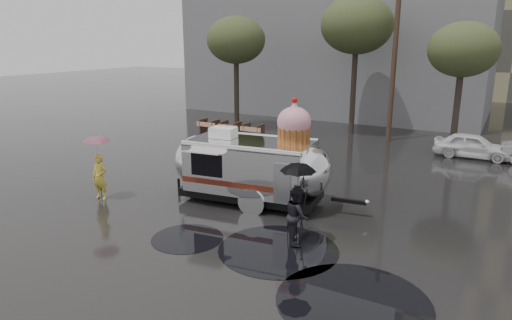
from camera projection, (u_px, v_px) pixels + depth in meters
The scene contains 14 objects.
ground at pixel (212, 211), 15.37m from camera, with size 120.00×120.00×0.00m, color black.
puddles at pixel (290, 252), 12.36m from camera, with size 7.97×10.53×0.01m.
grey_building at pixel (342, 27), 35.81m from camera, with size 22.00×12.00×13.00m, color slate.
utility_pole at pixel (394, 57), 24.80m from camera, with size 1.60×0.28×9.00m.
tree_left at pixel (236, 41), 28.22m from camera, with size 3.64×3.64×6.95m.
tree_mid at pixel (357, 25), 26.38m from camera, with size 4.20×4.20×8.03m.
tree_right at pixel (463, 50), 22.20m from camera, with size 3.36×3.36×6.42m.
barricade_row at pixel (231, 130), 26.26m from camera, with size 4.30×0.80×1.00m.
airstream_trailer at pixel (253, 165), 15.89m from camera, with size 7.13×3.24×3.86m.
person_left at pixel (100, 177), 16.32m from camera, with size 0.58×0.39×1.62m, color yellow.
umbrella_pink at pixel (97, 146), 16.02m from camera, with size 1.21×1.21×2.37m.
person_right at pixel (297, 215), 12.76m from camera, with size 0.79×0.44×1.65m, color black.
umbrella_black at pixel (298, 177), 12.46m from camera, with size 1.22×1.22×2.38m.
tripod at pixel (297, 205), 13.52m from camera, with size 0.59×0.57×1.45m.
Camera 1 is at (8.33, -11.85, 5.62)m, focal length 32.00 mm.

